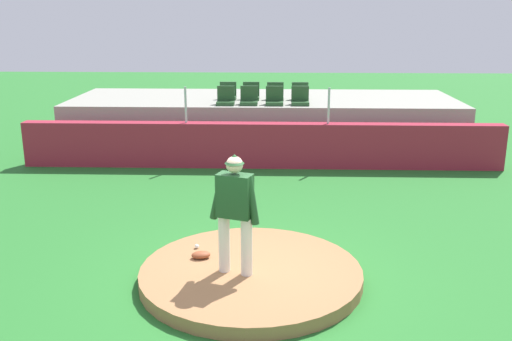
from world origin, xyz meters
TOP-DOWN VIEW (x-y plane):
  - ground_plane at (0.00, 0.00)m, footprint 60.00×60.00m
  - pitchers_mound at (0.00, 0.00)m, footprint 3.38×3.38m
  - pitcher at (-0.22, -0.14)m, footprint 0.77×0.41m
  - baseball at (-0.92, 0.73)m, footprint 0.07×0.07m
  - fielding_glove at (-0.80, 0.35)m, footprint 0.33×0.26m
  - brick_barrier at (0.00, 6.57)m, footprint 12.46×0.40m
  - fence_post_left at (-1.95, 6.57)m, footprint 0.06×0.06m
  - fence_post_right at (1.71, 6.57)m, footprint 0.06×0.06m
  - bleacher_platform at (0.00, 9.08)m, footprint 11.31×3.73m
  - stadium_chair_0 at (-1.02, 7.74)m, footprint 0.48×0.44m
  - stadium_chair_1 at (-0.38, 7.77)m, footprint 0.48×0.44m
  - stadium_chair_2 at (0.33, 7.75)m, footprint 0.48×0.44m
  - stadium_chair_3 at (1.03, 7.77)m, footprint 0.48×0.44m
  - stadium_chair_4 at (-1.04, 8.66)m, footprint 0.48×0.44m
  - stadium_chair_5 at (-0.36, 8.67)m, footprint 0.48×0.44m
  - stadium_chair_6 at (0.34, 8.62)m, footprint 0.48×0.44m
  - stadium_chair_7 at (1.06, 8.63)m, footprint 0.48×0.44m

SIDE VIEW (x-z plane):
  - ground_plane at x=0.00m, z-range 0.00..0.00m
  - pitchers_mound at x=0.00m, z-range 0.00..0.20m
  - baseball at x=-0.92m, z-range 0.20..0.28m
  - fielding_glove at x=-0.80m, z-range 0.20..0.31m
  - brick_barrier at x=0.00m, z-range 0.00..1.17m
  - bleacher_platform at x=0.00m, z-range 0.00..1.46m
  - pitcher at x=-0.22m, z-range 0.35..2.17m
  - stadium_chair_0 at x=-1.02m, z-range 1.37..1.87m
  - stadium_chair_1 at x=-0.38m, z-range 1.37..1.87m
  - stadium_chair_2 at x=0.33m, z-range 1.37..1.87m
  - stadium_chair_3 at x=1.03m, z-range 1.37..1.87m
  - stadium_chair_4 at x=-1.04m, z-range 1.37..1.87m
  - stadium_chair_5 at x=-0.36m, z-range 1.37..1.87m
  - stadium_chair_6 at x=0.34m, z-range 1.37..1.87m
  - stadium_chair_7 at x=1.06m, z-range 1.37..1.87m
  - fence_post_left at x=-1.95m, z-range 1.17..2.10m
  - fence_post_right at x=1.71m, z-range 1.17..2.10m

